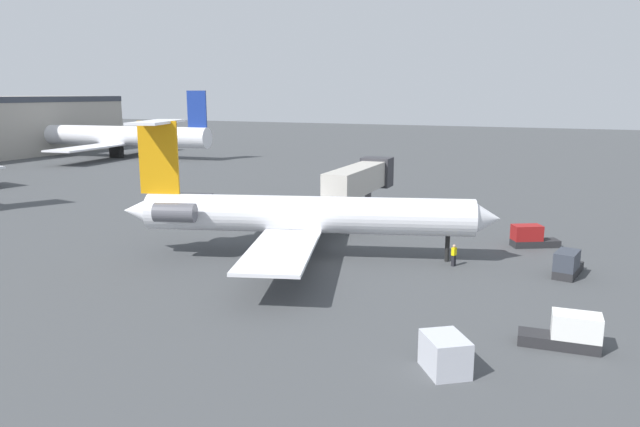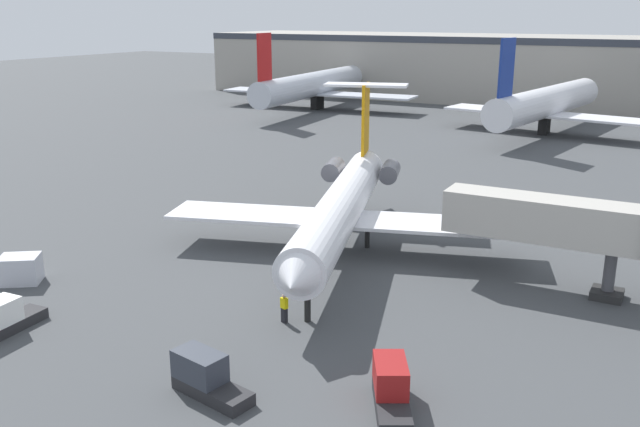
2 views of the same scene
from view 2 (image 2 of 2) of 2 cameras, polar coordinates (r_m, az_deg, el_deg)
ground_plane at (r=47.74m, az=-0.27°, el=-3.89°), size 400.00×400.00×0.10m
regional_jet at (r=48.25m, az=1.93°, el=0.85°), size 25.44×29.50×10.80m
jet_bridge at (r=43.70m, az=20.73°, el=-0.89°), size 14.22×3.23×5.99m
ground_crew_marshaller at (r=38.13m, az=-2.98°, el=-7.82°), size 0.46×0.37×1.69m
baggage_tug_lead at (r=30.81m, az=5.90°, el=-14.18°), size 3.15×4.18×1.90m
baggage_tug_trailing at (r=40.59m, az=-24.83°, el=-7.89°), size 1.67×4.09×1.90m
baggage_tug_spare at (r=31.91m, az=-9.48°, el=-13.18°), size 4.19×2.09×1.90m
cargo_container_uld at (r=47.40m, az=-23.58°, el=-4.26°), size 2.95×2.82×1.77m
terminal_building at (r=138.33m, az=20.08°, el=11.07°), size 145.30×25.35×12.29m
parked_airliner_west_end at (r=122.88m, az=-0.27°, el=10.67°), size 35.54×42.08×13.58m
parked_airliner_west_mid at (r=101.85m, az=18.22°, el=8.70°), size 29.14×34.25×13.57m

